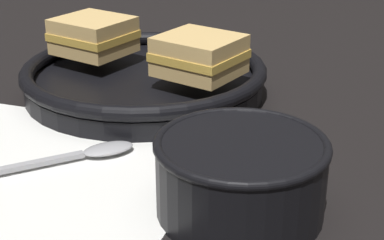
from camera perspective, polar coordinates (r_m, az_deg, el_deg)
ground_plane at (r=0.58m, az=-5.08°, el=-4.23°), size 4.00×4.00×0.00m
napkin at (r=0.59m, az=-14.04°, el=-4.52°), size 0.33×0.29×0.00m
soup_bowl at (r=0.49m, az=4.74°, el=-4.99°), size 0.14×0.14×0.07m
spoon at (r=0.59m, az=-10.16°, el=-3.18°), size 0.14×0.11×0.01m
skillet at (r=0.75m, az=-4.61°, el=4.08°), size 0.31×0.31×0.04m
sandwich_near_left at (r=0.69m, az=0.72°, el=6.30°), size 0.12×0.11×0.05m
sandwich_near_right at (r=0.79m, az=-9.53°, el=8.10°), size 0.12×0.11×0.05m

